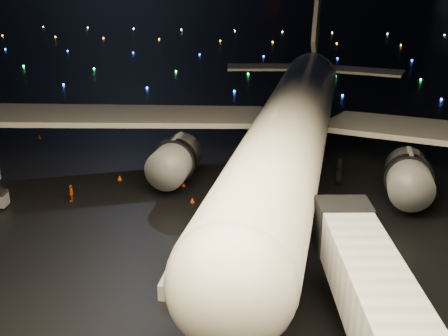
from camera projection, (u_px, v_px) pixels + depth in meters
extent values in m
plane|color=black|center=(305.00, 1.00, 313.12)|extent=(2000.00, 2000.00, 0.00)
cube|color=#CF9408|center=(294.00, 215.00, 47.79)|extent=(0.25, 80.00, 0.02)
imported|color=#E84F0F|center=(71.00, 193.00, 50.37)|extent=(0.57, 0.98, 1.56)
cone|color=#FB500C|center=(192.00, 200.00, 50.29)|extent=(0.46, 0.46, 0.46)
cone|color=#FB500C|center=(183.00, 184.00, 53.90)|extent=(0.53, 0.53, 0.46)
cone|color=#FB500C|center=(120.00, 178.00, 55.45)|extent=(0.53, 0.53, 0.49)
cone|color=#FB500C|center=(40.00, 136.00, 68.65)|extent=(0.53, 0.53, 0.47)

